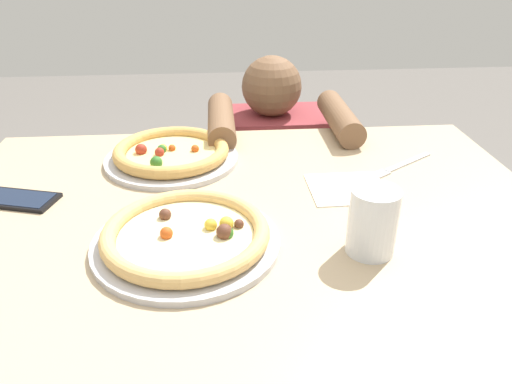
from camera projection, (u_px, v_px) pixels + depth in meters
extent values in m
cube|color=tan|center=(248.00, 225.00, 0.95)|extent=(1.21, 0.90, 0.04)
cylinder|color=#89765B|center=(57.00, 276.00, 1.41)|extent=(0.07, 0.07, 0.71)
cylinder|color=#89765B|center=(414.00, 258.00, 1.49)|extent=(0.07, 0.07, 0.71)
cylinder|color=#B7B7BC|center=(187.00, 242.00, 0.85)|extent=(0.32, 0.32, 0.01)
cylinder|color=beige|center=(186.00, 237.00, 0.84)|extent=(0.23, 0.23, 0.01)
torus|color=tan|center=(186.00, 233.00, 0.84)|extent=(0.29, 0.29, 0.03)
sphere|color=brown|center=(224.00, 232.00, 0.83)|extent=(0.03, 0.03, 0.03)
sphere|color=brown|center=(165.00, 214.00, 0.89)|extent=(0.02, 0.02, 0.02)
sphere|color=gold|center=(211.00, 225.00, 0.85)|extent=(0.02, 0.02, 0.02)
sphere|color=#BF4C19|center=(166.00, 233.00, 0.83)|extent=(0.02, 0.02, 0.02)
sphere|color=brown|center=(239.00, 224.00, 0.86)|extent=(0.02, 0.02, 0.02)
sphere|color=#2D6623|center=(227.00, 233.00, 0.83)|extent=(0.02, 0.02, 0.02)
sphere|color=gold|center=(226.00, 223.00, 0.86)|extent=(0.03, 0.03, 0.03)
cylinder|color=#B7B7BC|center=(172.00, 159.00, 1.16)|extent=(0.31, 0.31, 0.01)
cylinder|color=#E5CC7F|center=(172.00, 155.00, 1.15)|extent=(0.21, 0.21, 0.01)
torus|color=tan|center=(171.00, 151.00, 1.15)|extent=(0.27, 0.27, 0.03)
sphere|color=maroon|center=(159.00, 152.00, 1.13)|extent=(0.02, 0.02, 0.02)
sphere|color=#BF4C19|center=(172.00, 148.00, 1.16)|extent=(0.02, 0.02, 0.02)
sphere|color=maroon|center=(141.00, 150.00, 1.14)|extent=(0.03, 0.03, 0.03)
sphere|color=#BF4C19|center=(195.00, 149.00, 1.16)|extent=(0.02, 0.02, 0.02)
sphere|color=gold|center=(163.00, 148.00, 1.16)|extent=(0.02, 0.02, 0.02)
sphere|color=#2D6623|center=(162.00, 149.00, 1.15)|extent=(0.02, 0.02, 0.02)
sphere|color=#2D6623|center=(156.00, 162.00, 1.08)|extent=(0.03, 0.03, 0.03)
cylinder|color=silver|center=(373.00, 221.00, 0.81)|extent=(0.08, 0.08, 0.12)
cube|color=white|center=(385.00, 203.00, 0.79)|extent=(0.02, 0.02, 0.02)
cube|color=white|center=(379.00, 205.00, 0.78)|extent=(0.03, 0.03, 0.03)
cube|color=white|center=(369.00, 202.00, 0.81)|extent=(0.03, 0.03, 0.03)
cube|color=white|center=(348.00, 188.00, 1.03)|extent=(0.16, 0.15, 0.00)
cube|color=silver|center=(408.00, 162.00, 1.15)|extent=(0.14, 0.10, 0.00)
cube|color=silver|center=(380.00, 174.00, 1.09)|extent=(0.05, 0.04, 0.00)
cube|color=black|center=(19.00, 200.00, 0.99)|extent=(0.16, 0.11, 0.01)
cube|color=#192338|center=(18.00, 198.00, 0.98)|extent=(0.14, 0.10, 0.00)
cylinder|color=#333847|center=(269.00, 245.00, 1.78)|extent=(0.28, 0.28, 0.45)
cube|color=maroon|center=(271.00, 153.00, 1.61)|extent=(0.35, 0.22, 0.27)
sphere|color=brown|center=(272.00, 86.00, 1.50)|extent=(0.18, 0.18, 0.18)
cylinder|color=brown|center=(221.00, 121.00, 1.30)|extent=(0.07, 0.28, 0.07)
cylinder|color=brown|center=(340.00, 118.00, 1.32)|extent=(0.07, 0.28, 0.07)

